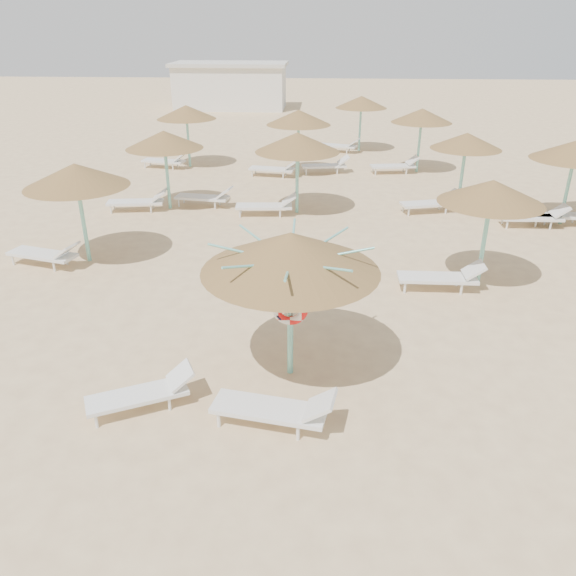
{
  "coord_description": "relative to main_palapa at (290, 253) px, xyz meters",
  "views": [
    {
      "loc": [
        1.0,
        -8.85,
        5.99
      ],
      "look_at": [
        0.4,
        0.95,
        1.3
      ],
      "focal_mm": 35.0,
      "sensor_mm": 36.0,
      "label": 1
    }
  ],
  "objects": [
    {
      "name": "main_palapa",
      "position": [
        0.0,
        0.0,
        0.0
      ],
      "size": [
        3.11,
        3.11,
        2.79
      ],
      "color": "#76CEBE",
      "rests_on": "ground"
    },
    {
      "name": "lounger_main_a",
      "position": [
        -2.4,
        -1.23,
        -2.11
      ],
      "size": [
        1.85,
        1.27,
        0.65
      ],
      "rotation": [
        0.0,
        0.0,
        0.45
      ],
      "color": "white",
      "rests_on": "ground"
    },
    {
      "name": "service_hut",
      "position": [
        -6.5,
        35.0,
        -0.78
      ],
      "size": [
        8.4,
        4.4,
        3.25
      ],
      "color": "silver",
      "rests_on": "ground"
    },
    {
      "name": "palapa_field",
      "position": [
        1.91,
        10.87,
        -0.12
      ],
      "size": [
        19.43,
        18.45,
        2.71
      ],
      "color": "#76CEBE",
      "rests_on": "ground"
    },
    {
      "name": "lounger_main_b",
      "position": [
        -0.12,
        -1.57,
        -2.08
      ],
      "size": [
        2.08,
        0.95,
        0.73
      ],
      "rotation": [
        0.0,
        0.0,
        -0.18
      ],
      "color": "white",
      "rests_on": "ground"
    },
    {
      "name": "ground",
      "position": [
        -0.5,
        0.0,
        -2.42
      ],
      "size": [
        120.0,
        120.0,
        0.0
      ],
      "primitive_type": "plane",
      "color": "#E1C089",
      "rests_on": "ground"
    }
  ]
}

